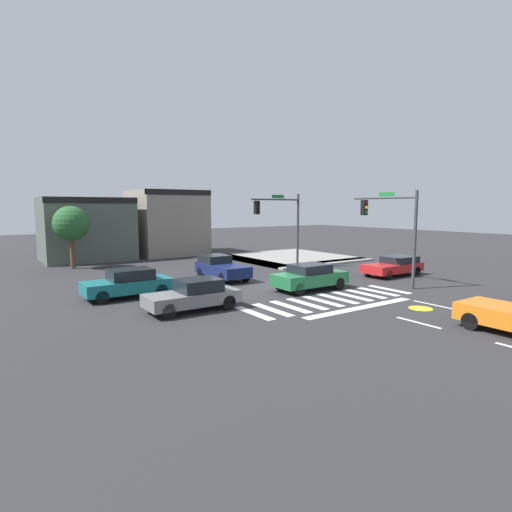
% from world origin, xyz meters
% --- Properties ---
extents(ground_plane, '(120.00, 120.00, 0.00)m').
position_xyz_m(ground_plane, '(0.00, 0.00, 0.00)').
color(ground_plane, '#2B2B2D').
extents(crosswalk_near, '(9.68, 2.76, 0.01)m').
position_xyz_m(crosswalk_near, '(0.00, -4.50, 0.00)').
color(crosswalk_near, silver).
rests_on(crosswalk_near, ground_plane).
extents(bike_detector_marking, '(1.07, 1.07, 0.01)m').
position_xyz_m(bike_detector_marking, '(2.17, -8.14, 0.00)').
color(bike_detector_marking, yellow).
rests_on(bike_detector_marking, ground_plane).
extents(curb_corner_northeast, '(10.00, 10.60, 0.15)m').
position_xyz_m(curb_corner_northeast, '(8.49, 9.42, 0.07)').
color(curb_corner_northeast, gray).
rests_on(curb_corner_northeast, ground_plane).
extents(storefront_row, '(14.34, 6.79, 6.20)m').
position_xyz_m(storefront_row, '(-2.33, 19.14, 2.94)').
color(storefront_row, '#4C564C').
rests_on(storefront_row, ground_plane).
extents(traffic_signal_southeast, '(0.32, 4.63, 5.55)m').
position_xyz_m(traffic_signal_southeast, '(5.85, -3.48, 3.85)').
color(traffic_signal_southeast, '#383A3D').
rests_on(traffic_signal_southeast, ground_plane).
extents(traffic_signal_northeast, '(4.34, 0.32, 5.61)m').
position_xyz_m(traffic_signal_northeast, '(4.25, 5.06, 3.84)').
color(traffic_signal_northeast, '#383A3D').
rests_on(traffic_signal_northeast, ground_plane).
extents(car_navy, '(1.84, 4.25, 1.49)m').
position_xyz_m(car_navy, '(-1.54, 3.80, 0.76)').
color(car_navy, '#141E4C').
rests_on(car_navy, ground_plane).
extents(car_gray, '(4.18, 1.75, 1.41)m').
position_xyz_m(car_gray, '(-6.57, -2.60, 0.71)').
color(car_gray, slate).
rests_on(car_gray, ground_plane).
extents(car_red, '(4.37, 1.86, 1.29)m').
position_xyz_m(car_red, '(8.85, -1.60, 0.67)').
color(car_red, red).
rests_on(car_red, ground_plane).
extents(car_teal, '(4.37, 1.86, 1.46)m').
position_xyz_m(car_teal, '(-8.14, 1.81, 0.74)').
color(car_teal, '#196B70').
rests_on(car_teal, ground_plane).
extents(car_green, '(4.29, 1.86, 1.46)m').
position_xyz_m(car_green, '(0.84, -2.04, 0.75)').
color(car_green, '#1E6638').
rests_on(car_green, ground_plane).
extents(roadside_tree, '(2.60, 2.60, 4.70)m').
position_xyz_m(roadside_tree, '(-8.50, 14.00, 3.36)').
color(roadside_tree, '#4C3823').
rests_on(roadside_tree, ground_plane).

